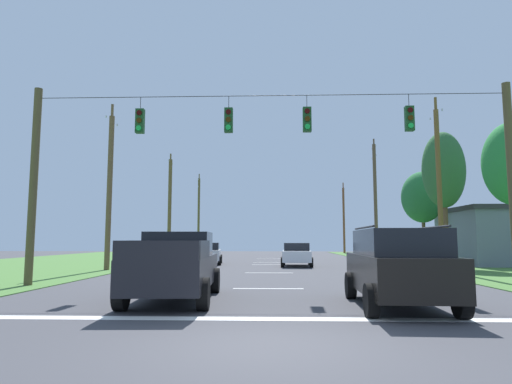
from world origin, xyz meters
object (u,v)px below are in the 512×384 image
Objects in this scene: suv_black at (397,265)px; utility_pole_near_left at (344,218)px; tree_roadside_right at (443,170)px; overhead_signal_span at (269,171)px; utility_pole_distant_right at (170,207)px; utility_pole_far_left at (109,189)px; distant_car_crossing_white at (297,254)px; pickup_truck at (176,266)px; utility_pole_distant_left at (199,213)px; distant_car_oncoming at (208,253)px; tree_roadside_left at (422,197)px; utility_pole_mid_right at (439,185)px; utility_pole_far_right at (375,198)px.

utility_pole_near_left is (6.23, 46.15, 3.53)m from suv_black.
utility_pole_near_left is 29.29m from tree_roadside_right.
overhead_signal_span is 25.35m from utility_pole_distant_right.
utility_pole_far_left reaches higher than suv_black.
distant_car_crossing_white is 29.72m from utility_pole_near_left.
overhead_signal_span is 1.89× the size of utility_pole_distant_right.
utility_pole_distant_left is (-6.83, 45.04, 4.24)m from pickup_truck.
utility_pole_distant_left reaches higher than distant_car_oncoming.
utility_pole_far_left reaches higher than distant_car_crossing_white.
tree_roadside_right is (20.52, 3.61, 1.56)m from utility_pole_far_left.
utility_pole_far_left is (-18.83, -32.80, 0.05)m from utility_pole_near_left.
utility_pole_far_left is 1.41× the size of tree_roadside_left.
tree_roadside_right is (1.69, -29.19, 1.61)m from utility_pole_near_left.
suv_black is at bearing -66.14° from utility_pole_distant_right.
utility_pole_mid_right is (6.20, 13.25, 3.71)m from suv_black.
pickup_truck is 21.68m from tree_roadside_right.
pickup_truck is 0.52× the size of utility_pole_distant_left.
overhead_signal_span is 1.86× the size of utility_pole_mid_right.
utility_pole_mid_right reaches higher than overhead_signal_span.
utility_pole_distant_right is (-18.82, -17.71, 0.12)m from utility_pole_near_left.
utility_pole_distant_right is at bearing 141.03° from utility_pole_mid_right.
overhead_signal_span is at bearing 124.53° from suv_black.
suv_black is 46.70m from utility_pole_near_left.
suv_black is 31.31m from utility_pole_distant_right.
suv_black is at bearing -55.47° from overhead_signal_span.
utility_pole_distant_right reaches higher than tree_roadside_right.
utility_pole_distant_left reaches higher than utility_pole_distant_right.
overhead_signal_span is 1.75× the size of utility_pole_distant_left.
pickup_truck is at bearing -114.05° from utility_pole_far_right.
overhead_signal_span reaches higher than distant_car_oncoming.
distant_car_oncoming is 10.57m from utility_pole_distant_right.
pickup_truck is at bearing -126.13° from overhead_signal_span.
overhead_signal_span is at bearing -68.60° from utility_pole_distant_right.
utility_pole_near_left is 19.08m from utility_pole_distant_left.
overhead_signal_span is at bearing -103.04° from utility_pole_near_left.
utility_pole_far_left is at bearing 179.69° from utility_pole_mid_right.
utility_pole_distant_left reaches higher than distant_car_crossing_white.
suv_black is at bearing -68.59° from distant_car_oncoming.
distant_car_crossing_white and distant_car_oncoming have the same top height.
pickup_truck is at bearing -81.37° from utility_pole_distant_left.
utility_pole_distant_left is (-0.26, 17.79, 0.50)m from utility_pole_distant_right.
utility_pole_far_right is (0.08, 15.48, 0.73)m from utility_pole_mid_right.
pickup_truck is 0.63× the size of tree_roadside_right.
utility_pole_near_left is 24.42m from tree_roadside_left.
utility_pole_distant_right is (-6.58, 27.26, 3.74)m from pickup_truck.
utility_pole_far_right reaches higher than tree_roadside_left.
distant_car_oncoming is (-6.22, 2.14, 0.00)m from distant_car_crossing_white.
utility_pole_mid_right reaches higher than utility_pole_near_left.
utility_pole_mid_right is at bearing -0.31° from utility_pole_far_left.
utility_pole_distant_left is (-0.25, 32.88, 0.56)m from utility_pole_far_left.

